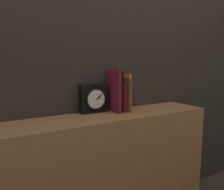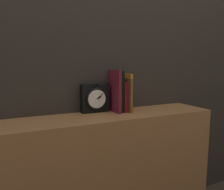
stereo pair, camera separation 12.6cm
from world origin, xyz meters
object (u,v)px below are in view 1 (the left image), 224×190
object	(u,v)px
book_slot0_maroon	(114,91)
book_slot1_black	(116,91)
book_slot3_brown	(124,95)
clock	(94,98)
book_slot2_maroon	(120,96)
book_slot4_orange	(125,92)

from	to	relation	value
book_slot0_maroon	book_slot1_black	world-z (taller)	book_slot0_maroon
book_slot3_brown	book_slot1_black	bearing A→B (deg)	162.53
clock	book_slot0_maroon	world-z (taller)	book_slot0_maroon
clock	book_slot2_maroon	distance (m)	0.17
book_slot1_black	book_slot2_maroon	bearing A→B (deg)	-4.71
clock	book_slot3_brown	distance (m)	0.19
book_slot2_maroon	book_slot4_orange	xyz separation A→B (m)	(0.04, 0.00, 0.02)
clock	book_slot3_brown	bearing A→B (deg)	-13.47
book_slot0_maroon	book_slot1_black	xyz separation A→B (m)	(0.03, 0.01, -0.00)
book_slot0_maroon	book_slot4_orange	bearing A→B (deg)	7.95
book_slot0_maroon	book_slot1_black	distance (m)	0.03
book_slot0_maroon	book_slot4_orange	xyz separation A→B (m)	(0.09, 0.01, -0.01)
book_slot1_black	book_slot2_maroon	world-z (taller)	book_slot1_black
book_slot4_orange	book_slot1_black	bearing A→B (deg)	-179.62
book_slot2_maroon	book_slot4_orange	size ratio (longest dim) A/B	0.80
clock	book_slot2_maroon	xyz separation A→B (m)	(0.17, -0.03, 0.01)
clock	book_slot4_orange	size ratio (longest dim) A/B	0.77
book_slot1_black	book_slot3_brown	distance (m)	0.06
book_slot2_maroon	book_slot3_brown	xyz separation A→B (m)	(0.02, -0.01, 0.01)
book_slot0_maroon	book_slot3_brown	size ratio (longest dim) A/B	1.25
clock	book_slot2_maroon	world-z (taller)	book_slot2_maroon
book_slot2_maroon	book_slot4_orange	distance (m)	0.05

